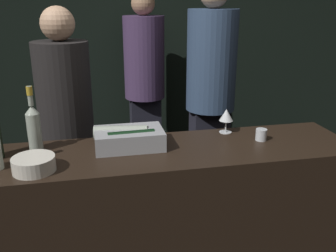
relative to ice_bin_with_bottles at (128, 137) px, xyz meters
The scene contains 10 objects.
wall_back_chalkboard 2.02m from the ice_bin_with_bottles, 84.07° to the left, with size 6.40×0.06×2.80m.
bar_counter 0.57m from the ice_bin_with_bottles, 20.17° to the right, with size 1.99×0.51×0.95m.
ice_bin_with_bottles is the anchor object (origin of this frame).
bowl_white 0.49m from the ice_bin_with_bottles, 155.52° to the right, with size 0.19×0.19×0.07m.
wine_glass 0.60m from the ice_bin_with_bottles, 10.92° to the left, with size 0.08×0.08×0.14m.
candle_votive 0.73m from the ice_bin_with_bottles, ahead, with size 0.06×0.06×0.06m.
rose_wine_bottle 0.48m from the ice_bin_with_bottles, behind, with size 0.07×0.07×0.34m.
person_in_hoodie 1.60m from the ice_bin_with_bottles, 78.56° to the left, with size 0.37×0.37×1.77m.
person_blond_tee 0.69m from the ice_bin_with_bottles, 120.53° to the left, with size 0.35×0.35×1.66m.
person_grey_polo 1.20m from the ice_bin_with_bottles, 50.97° to the left, with size 0.39×0.39×1.84m.
Camera 1 is at (-0.37, -1.51, 1.70)m, focal length 40.00 mm.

